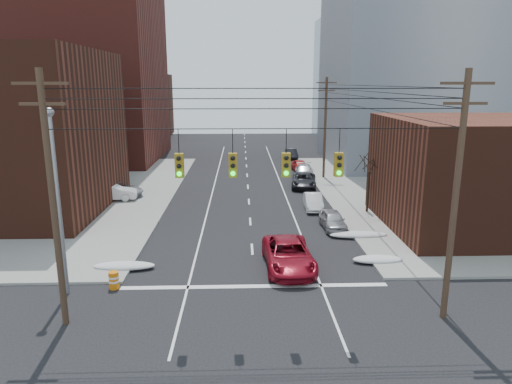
{
  "coord_description": "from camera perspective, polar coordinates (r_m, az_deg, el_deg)",
  "views": [
    {
      "loc": [
        -0.65,
        -15.6,
        10.43
      ],
      "look_at": [
        0.36,
        15.24,
        3.0
      ],
      "focal_mm": 32.0,
      "sensor_mm": 36.0,
      "label": 1
    }
  ],
  "objects": [
    {
      "name": "parked_car_e",
      "position": [
        55.01,
        5.54,
        3.28
      ],
      "size": [
        1.96,
        4.18,
        1.38
      ],
      "primitive_type": "imported",
      "rotation": [
        0.0,
        0.0,
        0.08
      ],
      "color": "#9C0F0E",
      "rests_on": "ground"
    },
    {
      "name": "building_office",
      "position": [
        63.79,
        19.6,
        14.65
      ],
      "size": [
        22.0,
        20.0,
        25.0
      ],
      "primitive_type": "cube",
      "color": "gray",
      "rests_on": "ground"
    },
    {
      "name": "traffic_signals",
      "position": [
        18.87,
        0.42,
        3.58
      ],
      "size": [
        17.0,
        0.42,
        2.02
      ],
      "color": "black",
      "rests_on": "ground"
    },
    {
      "name": "building_storefront",
      "position": [
        37.25,
        28.23,
        1.98
      ],
      "size": [
        16.0,
        12.0,
        8.0
      ],
      "primitive_type": "cube",
      "color": "#452014",
      "rests_on": "ground"
    },
    {
      "name": "red_pickup",
      "position": [
        26.46,
        4.08,
        -7.84
      ],
      "size": [
        2.9,
        5.88,
        1.61
      ],
      "primitive_type": "imported",
      "rotation": [
        0.0,
        0.0,
        0.04
      ],
      "color": "maroon",
      "rests_on": "ground"
    },
    {
      "name": "ground",
      "position": [
        18.78,
        0.46,
        -20.21
      ],
      "size": [
        160.0,
        160.0,
        0.0
      ],
      "primitive_type": "plane",
      "color": "black",
      "rests_on": "ground"
    },
    {
      "name": "snow_nw",
      "position": [
        27.48,
        -16.14,
        -8.86
      ],
      "size": [
        3.5,
        1.08,
        0.42
      ],
      "primitive_type": "ellipsoid",
      "color": "silver",
      "rests_on": "ground"
    },
    {
      "name": "lot_car_c",
      "position": [
        42.81,
        -23.73,
        -0.55
      ],
      "size": [
        4.99,
        2.33,
        1.41
      ],
      "primitive_type": "imported",
      "rotation": [
        0.0,
        0.0,
        1.64
      ],
      "color": "black",
      "rests_on": "sidewalk_nw"
    },
    {
      "name": "utility_pole_left",
      "position": [
        20.72,
        -24.08,
        -0.62
      ],
      "size": [
        2.2,
        0.28,
        11.0
      ],
      "color": "#473323",
      "rests_on": "ground"
    },
    {
      "name": "parked_car_c",
      "position": [
        46.67,
        6.01,
        1.46
      ],
      "size": [
        3.09,
        5.47,
        1.44
      ],
      "primitive_type": "imported",
      "rotation": [
        0.0,
        0.0,
        -0.14
      ],
      "color": "black",
      "rests_on": "ground"
    },
    {
      "name": "parked_car_b",
      "position": [
        38.72,
        7.18,
        -1.19
      ],
      "size": [
        1.58,
        4.04,
        1.31
      ],
      "primitive_type": "imported",
      "rotation": [
        0.0,
        0.0,
        -0.05
      ],
      "color": "white",
      "rests_on": "ground"
    },
    {
      "name": "building_glass",
      "position": [
        89.08,
        14.61,
        13.49
      ],
      "size": [
        20.0,
        18.0,
        22.0
      ],
      "primitive_type": "cube",
      "color": "gray",
      "rests_on": "ground"
    },
    {
      "name": "bare_tree",
      "position": [
        37.92,
        13.84,
        0.79
      ],
      "size": [
        2.09,
        2.2,
        4.93
      ],
      "color": "black",
      "rests_on": "ground"
    },
    {
      "name": "construction_barrel",
      "position": [
        25.14,
        -17.34,
        -10.46
      ],
      "size": [
        0.67,
        0.67,
        0.92
      ],
      "rotation": [
        0.0,
        0.0,
        0.36
      ],
      "color": "orange",
      "rests_on": "ground"
    },
    {
      "name": "lot_car_a",
      "position": [
        42.69,
        -17.66,
        -0.03
      ],
      "size": [
        4.63,
        2.09,
        1.47
      ],
      "primitive_type": "imported",
      "rotation": [
        0.0,
        0.0,
        1.69
      ],
      "color": "white",
      "rests_on": "sidewalk_nw"
    },
    {
      "name": "street_light",
      "position": [
        23.85,
        -23.61,
        0.56
      ],
      "size": [
        0.44,
        0.44,
        9.32
      ],
      "color": "gray",
      "rests_on": "ground"
    },
    {
      "name": "parked_car_d",
      "position": [
        51.3,
        6.07,
        2.55
      ],
      "size": [
        2.42,
        5.09,
        1.43
      ],
      "primitive_type": "imported",
      "rotation": [
        0.0,
        0.0,
        -0.09
      ],
      "color": "#B4B5B9",
      "rests_on": "ground"
    },
    {
      "name": "parked_car_f",
      "position": [
        64.51,
        4.45,
        4.8
      ],
      "size": [
        1.55,
        4.12,
        1.34
      ],
      "primitive_type": "imported",
      "rotation": [
        0.0,
        0.0,
        0.03
      ],
      "color": "black",
      "rests_on": "ground"
    },
    {
      "name": "utility_pole_right",
      "position": [
        21.24,
        23.7,
        -0.26
      ],
      "size": [
        2.2,
        0.28,
        11.0
      ],
      "color": "#473323",
      "rests_on": "ground"
    },
    {
      "name": "lot_car_d",
      "position": [
        45.68,
        -24.68,
        0.26
      ],
      "size": [
        4.81,
        2.98,
        1.53
      ],
      "primitive_type": "imported",
      "rotation": [
        0.0,
        0.0,
        1.29
      ],
      "color": "#A09FA4",
      "rests_on": "sidewalk_nw"
    },
    {
      "name": "lot_car_b",
      "position": [
        44.0,
        -16.89,
        0.31
      ],
      "size": [
        5.13,
        3.39,
        1.31
      ],
      "primitive_type": "imported",
      "rotation": [
        0.0,
        0.0,
        1.29
      ],
      "color": "#A0A0A5",
      "rests_on": "sidewalk_nw"
    },
    {
      "name": "snow_ne",
      "position": [
        28.27,
        14.97,
        -8.14
      ],
      "size": [
        3.0,
        1.08,
        0.42
      ],
      "primitive_type": "ellipsoid",
      "color": "silver",
      "rests_on": "ground"
    },
    {
      "name": "parked_car_a",
      "position": [
        33.77,
        9.58,
        -3.47
      ],
      "size": [
        1.68,
        3.94,
        1.33
      ],
      "primitive_type": "imported",
      "rotation": [
        0.0,
        0.0,
        0.03
      ],
      "color": "#A1A2A6",
      "rests_on": "ground"
    },
    {
      "name": "snow_east_far",
      "position": [
        32.33,
        12.71,
        -5.23
      ],
      "size": [
        4.0,
        1.08,
        0.42
      ],
      "primitive_type": "ellipsoid",
      "color": "silver",
      "rests_on": "ground"
    },
    {
      "name": "building_brick_tall",
      "position": [
        67.9,
        -22.95,
        16.38
      ],
      "size": [
        24.0,
        20.0,
        30.0
      ],
      "primitive_type": "cube",
      "color": "maroon",
      "rests_on": "ground"
    },
    {
      "name": "building_brick_far",
      "position": [
        93.22,
        -17.93,
        10.18
      ],
      "size": [
        22.0,
        18.0,
        12.0
      ],
      "primitive_type": "cube",
      "color": "#452014",
      "rests_on": "ground"
    },
    {
      "name": "utility_pole_far",
      "position": [
        50.65,
        8.64,
        8.13
      ],
      "size": [
        2.2,
        0.28,
        11.0
      ],
      "color": "#473323",
      "rests_on": "ground"
    }
  ]
}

